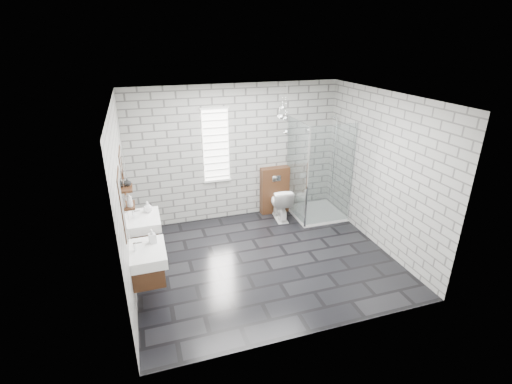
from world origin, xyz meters
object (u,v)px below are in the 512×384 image
cistern_panel (275,190)px  shower_enclosure (316,195)px  vanity_right (142,222)px  toilet (280,203)px  vanity_left (145,255)px

cistern_panel → shower_enclosure: (0.70, -0.52, 0.00)m
vanity_right → toilet: vanity_right is taller
toilet → cistern_panel: bearing=-84.6°
vanity_left → cistern_panel: vanity_left is taller
toilet → shower_enclosure: bearing=170.9°
vanity_left → vanity_right: same height
vanity_left → toilet: (2.71, 1.87, -0.41)m
vanity_left → toilet: bearing=34.6°
cistern_panel → vanity_left: bearing=-140.8°
vanity_right → toilet: size_ratio=2.29×
toilet → vanity_right: bearing=22.9°
vanity_left → vanity_right: 1.02m
vanity_right → cistern_panel: size_ratio=1.57×
vanity_left → vanity_right: bearing=90.0°
vanity_left → shower_enclosure: (3.41, 1.69, -0.25)m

